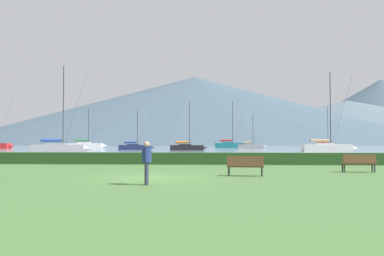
{
  "coord_description": "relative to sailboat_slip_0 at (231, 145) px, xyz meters",
  "views": [
    {
      "loc": [
        3.01,
        -18.31,
        1.65
      ],
      "look_at": [
        -1.51,
        55.23,
        4.08
      ],
      "focal_mm": 37.99,
      "sensor_mm": 36.0,
      "label": 1
    }
  ],
  "objects": [
    {
      "name": "sailboat_slip_9",
      "position": [
        13.76,
        -40.97,
        -0.04
      ],
      "size": [
        8.51,
        2.63,
        12.52
      ],
      "rotation": [
        0.0,
        0.0,
        -0.02
      ],
      "color": "white",
      "rests_on": "harbor_water"
    },
    {
      "name": "hedge_line",
      "position": [
        -6.55,
        -76.44,
        -0.34
      ],
      "size": [
        80.0,
        1.2,
        0.84
      ],
      "primitive_type": "cube",
      "color": "#284C23",
      "rests_on": "ground_plane"
    },
    {
      "name": "sailboat_slip_3",
      "position": [
        4.29,
        -12.14,
        -0.21
      ],
      "size": [
        6.72,
        2.22,
        7.99
      ],
      "rotation": [
        0.0,
        0.0,
        -0.04
      ],
      "color": "#9E9EA3",
      "rests_on": "harbor_water"
    },
    {
      "name": "sailboat_slip_1",
      "position": [
        -34.4,
        -11.54,
        -0.03
      ],
      "size": [
        9.07,
        3.59,
        9.53
      ],
      "rotation": [
        0.0,
        0.0,
        0.13
      ],
      "color": "white",
      "rests_on": "harbor_water"
    },
    {
      "name": "sailboat_slip_12",
      "position": [
        23.39,
        -3.84,
        -0.15
      ],
      "size": [
        7.28,
        2.88,
        10.38
      ],
      "rotation": [
        0.0,
        0.0,
        0.13
      ],
      "color": "gold",
      "rests_on": "harbor_water"
    },
    {
      "name": "harbor_water",
      "position": [
        -6.55,
        49.56,
        -0.76
      ],
      "size": [
        320.0,
        246.0,
        0.0
      ],
      "primitive_type": "cube",
      "color": "#8499A8",
      "rests_on": "ground_plane"
    },
    {
      "name": "ground_plane",
      "position": [
        -6.55,
        -87.44,
        -0.76
      ],
      "size": [
        1000.0,
        1000.0,
        0.0
      ],
      "primitive_type": "plane",
      "color": "#477038"
    },
    {
      "name": "person_standing_walker",
      "position": [
        -6.21,
        -90.45,
        0.21
      ],
      "size": [
        0.36,
        0.57,
        1.65
      ],
      "rotation": [
        0.0,
        0.0,
        0.09
      ],
      "color": "#2D3347",
      "rests_on": "ground_plane"
    },
    {
      "name": "sailboat_slip_10",
      "position": [
        -9.05,
        -30.79,
        -0.17
      ],
      "size": [
        7.15,
        3.09,
        9.2
      ],
      "rotation": [
        0.0,
        0.0,
        0.17
      ],
      "color": "black",
      "rests_on": "harbor_water"
    },
    {
      "name": "sailboat_slip_0",
      "position": [
        0.0,
        0.0,
        0.0
      ],
      "size": [
        9.11,
        2.84,
        12.19
      ],
      "rotation": [
        0.0,
        0.0,
        0.02
      ],
      "color": "#19707A",
      "rests_on": "harbor_water"
    },
    {
      "name": "park_bench_near_path",
      "position": [
        4.01,
        -83.59,
        -0.23
      ],
      "size": [
        1.74,
        0.51,
        0.95
      ],
      "rotation": [
        0.0,
        0.0,
        0.02
      ],
      "color": "brown",
      "rests_on": "ground_plane"
    },
    {
      "name": "distant_hill_west_ridge",
      "position": [
        165.15,
        320.05,
        31.98
      ],
      "size": [
        230.3,
        230.3,
        65.49
      ],
      "primitive_type": "cone",
      "color": "#425666",
      "rests_on": "ground_plane"
    },
    {
      "name": "distant_hill_east_ridge",
      "position": [
        -20.33,
        209.0,
        25.2
      ],
      "size": [
        345.14,
        345.14,
        51.93
      ],
      "primitive_type": "cone",
      "color": "#425666",
      "rests_on": "ground_plane"
    },
    {
      "name": "sailboat_slip_11",
      "position": [
        -26.53,
        -47.77,
        -0.03
      ],
      "size": [
        8.7,
        4.0,
        12.84
      ],
      "rotation": [
        0.0,
        0.0,
        0.21
      ],
      "color": "#9E9EA3",
      "rests_on": "harbor_water"
    },
    {
      "name": "distant_hill_central_peak",
      "position": [
        105.46,
        240.94,
        17.16
      ],
      "size": [
        305.85,
        305.85,
        35.85
      ],
      "primitive_type": "cone",
      "color": "slate",
      "rests_on": "ground_plane"
    },
    {
      "name": "park_bench_under_tree",
      "position": [
        -2.2,
        -86.34,
        -0.23
      ],
      "size": [
        1.75,
        0.61,
        0.95
      ],
      "rotation": [
        0.0,
        0.0,
        -0.08
      ],
      "color": "brown",
      "rests_on": "ground_plane"
    },
    {
      "name": "sailboat_slip_5",
      "position": [
        -19.44,
        -27.55,
        -0.19
      ],
      "size": [
        6.97,
        2.28,
        7.93
      ],
      "rotation": [
        0.0,
        0.0,
        0.04
      ],
      "color": "navy",
      "rests_on": "harbor_water"
    }
  ]
}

